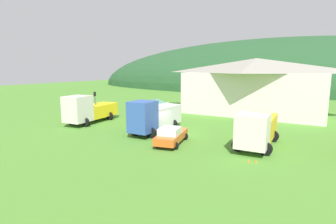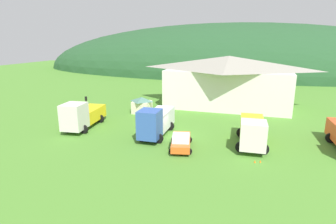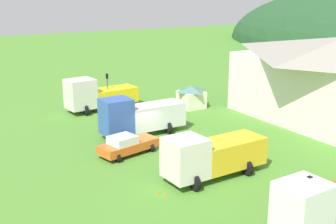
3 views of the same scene
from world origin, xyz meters
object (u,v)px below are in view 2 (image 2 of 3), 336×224
at_px(heavy_rig_striped, 252,131).
at_px(traffic_light_west, 87,108).
at_px(play_shed_cream, 142,105).
at_px(depot_building, 228,80).
at_px(service_pickup_orange, 181,141).
at_px(traffic_cone_near_pickup, 260,162).
at_px(flatbed_truck_yellow, 82,115).
at_px(box_truck_blue, 156,121).
at_px(traffic_cone_mid_row, 255,163).

bearing_deg(heavy_rig_striped, traffic_light_west, -95.74).
bearing_deg(play_shed_cream, heavy_rig_striped, -29.37).
relative_size(depot_building, traffic_light_west, 5.48).
height_order(service_pickup_orange, traffic_cone_near_pickup, service_pickup_orange).
height_order(depot_building, play_shed_cream, depot_building).
bearing_deg(flatbed_truck_yellow, box_truck_blue, 84.55).
relative_size(depot_building, traffic_cone_near_pickup, 45.03).
bearing_deg(play_shed_cream, traffic_cone_near_pickup, -37.70).
bearing_deg(service_pickup_orange, traffic_light_west, -119.49).
bearing_deg(play_shed_cream, flatbed_truck_yellow, -114.17).
distance_m(play_shed_cream, traffic_light_west, 9.38).
distance_m(box_truck_blue, service_pickup_orange, 4.98).
bearing_deg(depot_building, traffic_cone_near_pickup, -76.73).
bearing_deg(service_pickup_orange, depot_building, 160.81).
relative_size(heavy_rig_striped, traffic_cone_mid_row, 15.66).
xyz_separation_m(depot_building, traffic_cone_near_pickup, (5.41, -22.93, -4.39)).
relative_size(play_shed_cream, box_truck_blue, 0.36).
bearing_deg(traffic_cone_near_pickup, depot_building, 103.27).
height_order(flatbed_truck_yellow, box_truck_blue, box_truck_blue).
bearing_deg(traffic_cone_near_pickup, play_shed_cream, 142.30).
bearing_deg(play_shed_cream, traffic_light_west, -118.75).
distance_m(traffic_cone_near_pickup, traffic_cone_mid_row, 0.53).
distance_m(play_shed_cream, service_pickup_orange, 15.74).
relative_size(play_shed_cream, traffic_light_west, 0.72).
bearing_deg(flatbed_truck_yellow, traffic_cone_mid_row, 72.83).
height_order(play_shed_cream, service_pickup_orange, play_shed_cream).
height_order(depot_building, box_truck_blue, depot_building).
bearing_deg(traffic_cone_near_pickup, heavy_rig_striped, 102.23).
distance_m(flatbed_truck_yellow, traffic_cone_mid_row, 21.87).
relative_size(depot_building, flatbed_truck_yellow, 2.62).
bearing_deg(depot_building, service_pickup_orange, -96.72).
bearing_deg(traffic_cone_mid_row, flatbed_truck_yellow, 168.96).
xyz_separation_m(heavy_rig_striped, traffic_light_west, (-21.14, 1.21, 0.72)).
relative_size(depot_building, traffic_cone_mid_row, 43.11).
xyz_separation_m(service_pickup_orange, traffic_light_west, (-14.07, 4.31, 1.60)).
xyz_separation_m(play_shed_cream, traffic_cone_near_pickup, (17.57, -13.58, -1.31)).
xyz_separation_m(depot_building, traffic_cone_mid_row, (4.92, -23.13, -4.39)).
relative_size(flatbed_truck_yellow, heavy_rig_striped, 1.05).
bearing_deg(depot_building, traffic_cone_mid_row, -78.00).
bearing_deg(service_pickup_orange, box_truck_blue, -140.20).
bearing_deg(traffic_light_west, box_truck_blue, -7.38).
bearing_deg(flatbed_truck_yellow, traffic_cone_near_pickup, 73.57).
bearing_deg(traffic_cone_near_pickup, service_pickup_orange, 172.08).
relative_size(service_pickup_orange, traffic_cone_mid_row, 10.58).
bearing_deg(depot_building, box_truck_blue, -108.85).
bearing_deg(traffic_cone_mid_row, heavy_rig_striped, 95.43).
relative_size(depot_building, box_truck_blue, 2.71).
distance_m(flatbed_truck_yellow, service_pickup_orange, 14.23).
bearing_deg(box_truck_blue, heavy_rig_striped, 89.06).
distance_m(heavy_rig_striped, service_pickup_orange, 7.77).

